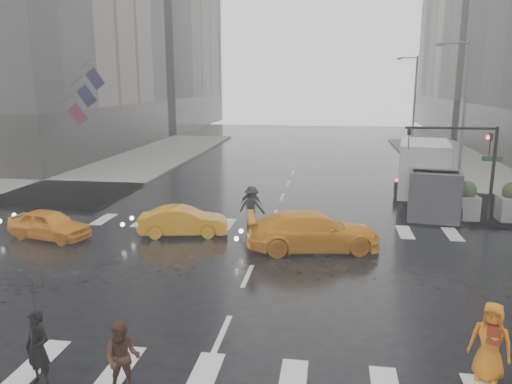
% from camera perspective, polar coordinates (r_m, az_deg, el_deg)
% --- Properties ---
extents(ground, '(120.00, 120.00, 0.00)m').
position_cam_1_polar(ground, '(17.18, -0.98, -9.58)').
color(ground, black).
rests_on(ground, ground).
extents(sidewalk_nw, '(35.00, 35.00, 0.15)m').
position_cam_1_polar(sidewalk_nw, '(40.42, -24.83, 2.26)').
color(sidewalk_nw, gray).
rests_on(sidewalk_nw, ground).
extents(road_markings, '(18.00, 48.00, 0.01)m').
position_cam_1_polar(road_markings, '(17.18, -0.98, -9.56)').
color(road_markings, silver).
rests_on(road_markings, ground).
extents(traffic_signal_pole, '(4.45, 0.42, 4.50)m').
position_cam_1_polar(traffic_signal_pole, '(24.75, 23.41, 3.96)').
color(traffic_signal_pole, black).
rests_on(traffic_signal_pole, ground).
extents(street_lamp_near, '(2.15, 0.22, 9.00)m').
position_cam_1_polar(street_lamp_near, '(34.71, 22.54, 9.08)').
color(street_lamp_near, '#59595B').
rests_on(street_lamp_near, ground).
extents(street_lamp_far, '(2.15, 0.22, 9.00)m').
position_cam_1_polar(street_lamp_far, '(54.34, 17.56, 10.35)').
color(street_lamp_far, '#59595B').
rests_on(street_lamp_far, ground).
extents(planter_west, '(1.10, 1.10, 1.80)m').
position_cam_1_polar(planter_west, '(24.90, 18.39, -0.84)').
color(planter_west, gray).
rests_on(planter_west, ground).
extents(planter_mid, '(1.10, 1.10, 1.80)m').
position_cam_1_polar(planter_mid, '(25.32, 22.85, -0.98)').
color(planter_mid, gray).
rests_on(planter_mid, ground).
extents(planter_east, '(1.10, 1.10, 1.80)m').
position_cam_1_polar(planter_east, '(25.89, 27.14, -1.10)').
color(planter_east, gray).
rests_on(planter_east, ground).
extents(flag_cluster, '(2.87, 3.06, 4.69)m').
position_cam_1_polar(flag_cluster, '(38.53, -19.18, 10.62)').
color(flag_cluster, '#59595B').
rests_on(flag_cluster, ground).
extents(pedestrian_black, '(1.18, 1.20, 2.43)m').
position_cam_1_polar(pedestrian_black, '(11.84, -23.98, -12.88)').
color(pedestrian_black, black).
rests_on(pedestrian_black, ground).
extents(pedestrian_brown, '(0.86, 0.71, 1.62)m').
position_cam_1_polar(pedestrian_brown, '(11.33, -15.04, -17.86)').
color(pedestrian_brown, '#442818').
rests_on(pedestrian_brown, ground).
extents(pedestrian_orange, '(1.05, 0.90, 1.81)m').
position_cam_1_polar(pedestrian_orange, '(12.46, 25.23, -15.22)').
color(pedestrian_orange, orange).
rests_on(pedestrian_orange, ground).
extents(pedestrian_far_a, '(1.03, 0.65, 1.73)m').
position_cam_1_polar(pedestrian_far_a, '(23.24, -0.58, -1.41)').
color(pedestrian_far_a, black).
rests_on(pedestrian_far_a, ground).
extents(pedestrian_far_b, '(1.31, 0.89, 1.85)m').
position_cam_1_polar(pedestrian_far_b, '(22.57, -0.48, -1.67)').
color(pedestrian_far_b, black).
rests_on(pedestrian_far_b, ground).
extents(taxi_front, '(3.83, 2.21, 1.23)m').
position_cam_1_polar(taxi_front, '(22.64, -22.55, -3.44)').
color(taxi_front, '#FF9B0D').
rests_on(taxi_front, ground).
extents(taxi_mid, '(3.94, 2.03, 1.24)m').
position_cam_1_polar(taxi_mid, '(21.58, -8.31, -3.32)').
color(taxi_mid, '#FF9B0D').
rests_on(taxi_mid, ground).
extents(taxi_rear, '(4.93, 3.01, 1.51)m').
position_cam_1_polar(taxi_rear, '(19.65, 6.51, -4.45)').
color(taxi_rear, '#FF9B0D').
rests_on(taxi_rear, ground).
extents(box_truck, '(2.40, 6.39, 3.39)m').
position_cam_1_polar(box_truck, '(26.82, 18.84, 1.86)').
color(box_truck, silver).
rests_on(box_truck, ground).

